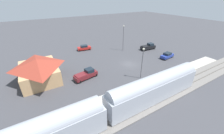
% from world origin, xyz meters
% --- Properties ---
extents(ground_plane, '(200.00, 200.00, 0.00)m').
position_xyz_m(ground_plane, '(0.00, 0.00, 0.00)').
color(ground_plane, '#424247').
extents(railway_track, '(4.80, 70.00, 0.30)m').
position_xyz_m(railway_track, '(-14.00, 0.00, 0.09)').
color(railway_track, slate).
rests_on(railway_track, ground).
extents(platform, '(3.20, 46.00, 0.30)m').
position_xyz_m(platform, '(-10.00, 0.00, 0.15)').
color(platform, '#B7B2A8').
rests_on(platform, ground).
extents(station_building, '(10.87, 8.21, 5.08)m').
position_xyz_m(station_building, '(4.00, 22.00, 2.64)').
color(station_building, tan).
rests_on(station_building, ground).
extents(pedestrian_on_platform, '(0.36, 0.36, 1.71)m').
position_xyz_m(pedestrian_on_platform, '(-9.76, -0.08, 1.28)').
color(pedestrian_on_platform, '#23284C').
rests_on(pedestrian_on_platform, platform).
extents(pedestrian_waiting_far, '(0.36, 0.36, 1.71)m').
position_xyz_m(pedestrian_waiting_far, '(-10.23, -9.23, 1.28)').
color(pedestrian_waiting_far, '#333338').
rests_on(pedestrian_waiting_far, platform).
extents(sedan_blue, '(2.36, 4.69, 1.74)m').
position_xyz_m(sedan_blue, '(-2.57, -12.37, 0.88)').
color(sedan_blue, '#283D9E').
rests_on(sedan_blue, ground).
extents(pickup_maroon, '(2.92, 5.67, 2.14)m').
position_xyz_m(pickup_maroon, '(-0.73, 12.99, 1.03)').
color(pickup_maroon, maroon).
rests_on(pickup_maroon, ground).
extents(sedan_red, '(2.49, 4.72, 1.74)m').
position_xyz_m(sedan_red, '(17.00, 6.65, 0.88)').
color(sedan_red, red).
rests_on(sedan_red, ground).
extents(pickup_black, '(2.28, 5.51, 2.14)m').
position_xyz_m(pickup_black, '(5.93, -12.79, 1.03)').
color(pickup_black, black).
rests_on(pickup_black, ground).
extents(light_pole_near_platform, '(0.44, 0.44, 7.36)m').
position_xyz_m(light_pole_near_platform, '(-7.20, 2.26, 4.66)').
color(light_pole_near_platform, '#515156').
rests_on(light_pole_near_platform, ground).
extents(light_pole_lot_center, '(0.44, 0.44, 8.50)m').
position_xyz_m(light_pole_lot_center, '(9.76, -4.67, 5.28)').
color(light_pole_lot_center, '#515156').
rests_on(light_pole_lot_center, ground).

